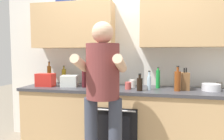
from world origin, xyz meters
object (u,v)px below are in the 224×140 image
(mixing_bowl, at_px, (211,87))
(knife_block, at_px, (185,81))
(bottle_vinegar, at_px, (177,81))
(bottle_water, at_px, (149,82))
(bottle_wine, at_px, (84,78))
(bottle_syrup, at_px, (49,74))
(bottle_oil, at_px, (64,76))
(cup_coffee, at_px, (132,84))
(cup_stoneware, at_px, (219,86))
(person_standing, at_px, (103,89))
(cup_ceramic, at_px, (128,86))
(bottle_soda, at_px, (158,79))
(grocery_bag_produce, at_px, (69,81))
(potted_herb, at_px, (101,77))
(bottle_soy, at_px, (140,84))
(grocery_bag_crisps, at_px, (45,80))
(bottle_hotsauce, at_px, (93,76))

(mixing_bowl, height_order, knife_block, knife_block)
(bottle_vinegar, relative_size, bottle_water, 1.27)
(bottle_wine, height_order, bottle_syrup, bottle_syrup)
(bottle_oil, relative_size, cup_coffee, 2.73)
(bottle_water, bearing_deg, cup_stoneware, 18.03)
(person_standing, height_order, cup_ceramic, person_standing)
(cup_ceramic, bearing_deg, bottle_soda, 24.20)
(mixing_bowl, xyz_separation_m, knife_block, (-0.31, -0.00, 0.07))
(cup_ceramic, xyz_separation_m, cup_coffee, (0.04, 0.16, 0.00))
(bottle_syrup, bearing_deg, grocery_bag_produce, -23.86)
(knife_block, xyz_separation_m, potted_herb, (-1.07, -0.13, 0.05))
(bottle_soy, height_order, cup_coffee, bottle_soy)
(cup_ceramic, relative_size, grocery_bag_produce, 0.43)
(bottle_water, bearing_deg, grocery_bag_crisps, -179.90)
(bottle_vinegar, height_order, cup_ceramic, bottle_vinegar)
(bottle_hotsauce, relative_size, cup_ceramic, 3.11)
(bottle_vinegar, relative_size, bottle_oil, 1.12)
(grocery_bag_produce, bearing_deg, mixing_bowl, 1.32)
(person_standing, bearing_deg, cup_stoneware, 34.22)
(cup_stoneware, height_order, potted_herb, potted_herb)
(bottle_hotsauce, distance_m, bottle_vinegar, 1.22)
(bottle_soda, bearing_deg, grocery_bag_produce, -174.87)
(bottle_vinegar, height_order, bottle_oil, bottle_vinegar)
(bottle_water, relative_size, bottle_syrup, 0.72)
(bottle_oil, distance_m, grocery_bag_crisps, 0.31)
(bottle_soy, xyz_separation_m, knife_block, (0.56, 0.19, 0.03))
(mixing_bowl, relative_size, grocery_bag_produce, 1.00)
(bottle_syrup, distance_m, bottle_soda, 1.65)
(bottle_water, xyz_separation_m, cup_ceramic, (-0.27, 0.01, -0.05))
(bottle_water, xyz_separation_m, cup_coffee, (-0.23, 0.17, -0.05))
(person_standing, xyz_separation_m, bottle_soda, (0.56, 0.80, 0.03))
(bottle_soy, relative_size, cup_coffee, 2.11)
(bottle_vinegar, distance_m, grocery_bag_produce, 1.47)
(mixing_bowl, bearing_deg, bottle_water, -171.53)
(person_standing, relative_size, mixing_bowl, 7.64)
(mixing_bowl, height_order, grocery_bag_produce, grocery_bag_produce)
(bottle_wine, bearing_deg, bottle_soda, 8.59)
(bottle_hotsauce, height_order, bottle_soda, bottle_hotsauce)
(person_standing, bearing_deg, cup_coffee, 75.02)
(cup_ceramic, bearing_deg, person_standing, -105.56)
(bottle_wine, height_order, bottle_soda, bottle_wine)
(bottle_soda, bearing_deg, bottle_oil, 176.59)
(mixing_bowl, relative_size, grocery_bag_crisps, 0.87)
(grocery_bag_crisps, bearing_deg, bottle_water, 0.10)
(bottle_hotsauce, distance_m, bottle_soda, 0.95)
(mixing_bowl, distance_m, potted_herb, 1.40)
(person_standing, height_order, mixing_bowl, person_standing)
(bottle_wine, height_order, mixing_bowl, bottle_wine)
(cup_stoneware, xyz_separation_m, grocery_bag_produce, (-2.02, -0.22, 0.04))
(cup_ceramic, bearing_deg, mixing_bowl, 5.75)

